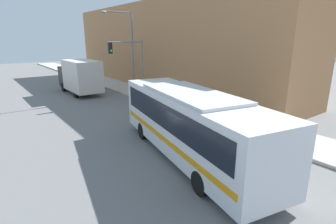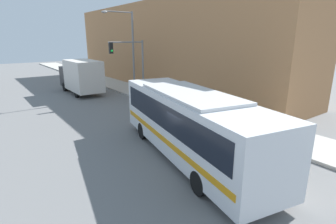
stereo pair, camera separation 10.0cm
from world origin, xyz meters
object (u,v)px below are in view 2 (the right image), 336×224
at_px(street_lamp, 129,46).
at_px(fire_hydrant, 208,113).
at_px(parking_meter, 161,93).
at_px(city_bus, 190,121).
at_px(pedestrian_near_corner, 196,98).
at_px(delivery_truck, 81,76).
at_px(traffic_light_pole, 131,59).

bearing_deg(street_lamp, fire_hydrant, -89.11).
height_order(fire_hydrant, parking_meter, parking_meter).
relative_size(city_bus, fire_hydrant, 14.44).
relative_size(city_bus, pedestrian_near_corner, 6.68).
distance_m(fire_hydrant, street_lamp, 11.09).
distance_m(delivery_truck, traffic_light_pole, 6.41).
bearing_deg(fire_hydrant, delivery_truck, 104.89).
height_order(fire_hydrant, traffic_light_pole, traffic_light_pole).
relative_size(fire_hydrant, pedestrian_near_corner, 0.46).
xyz_separation_m(city_bus, traffic_light_pole, (3.69, 11.96, 1.84)).
height_order(city_bus, traffic_light_pole, traffic_light_pole).
bearing_deg(delivery_truck, traffic_light_pole, -63.84).
relative_size(delivery_truck, street_lamp, 0.87).
xyz_separation_m(city_bus, parking_meter, (4.69, 9.02, -0.80)).
height_order(traffic_light_pole, parking_meter, traffic_light_pole).
relative_size(city_bus, parking_meter, 8.62).
height_order(delivery_truck, parking_meter, delivery_truck).
xyz_separation_m(delivery_truck, pedestrian_near_corner, (4.99, -11.43, -0.84)).
bearing_deg(delivery_truck, parking_meter, -66.30).
bearing_deg(city_bus, parking_meter, 74.22).
xyz_separation_m(traffic_light_pole, parking_meter, (1.00, -2.94, -2.64)).
relative_size(traffic_light_pole, street_lamp, 0.67).
bearing_deg(traffic_light_pole, city_bus, -107.13).
distance_m(fire_hydrant, traffic_light_pole, 9.05).
bearing_deg(city_bus, delivery_truck, 98.46).
distance_m(parking_meter, pedestrian_near_corner, 3.25).
bearing_deg(city_bus, street_lamp, 83.52).
bearing_deg(traffic_light_pole, delivery_truck, 116.16).
bearing_deg(traffic_light_pole, street_lamp, 65.54).
relative_size(traffic_light_pole, pedestrian_near_corner, 3.20).
bearing_deg(parking_meter, traffic_light_pole, 108.84).
height_order(fire_hydrant, pedestrian_near_corner, pedestrian_near_corner).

